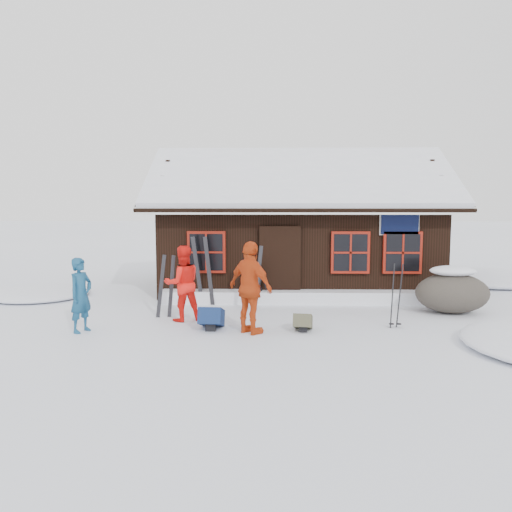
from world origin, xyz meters
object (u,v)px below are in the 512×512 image
object	(u,v)px
skier_teal	(81,295)
backpack_olive	(303,324)
boulder	(452,292)
ski_poles	(396,297)
backpack_blue	(212,321)
skier_orange_left	(183,283)
ski_pair_left	(166,287)
skier_orange_right	(251,288)
skier_crouched	(257,283)

from	to	relation	value
skier_teal	backpack_olive	size ratio (longest dim) A/B	3.12
boulder	ski_poles	xyz separation A→B (m)	(-1.75, -1.50, 0.15)
boulder	backpack_blue	distance (m)	5.98
backpack_blue	ski_poles	bearing A→B (deg)	6.39
backpack_olive	ski_poles	bearing A→B (deg)	17.99
skier_orange_left	boulder	distance (m)	6.54
boulder	backpack_olive	bearing A→B (deg)	-154.27
ski_poles	ski_pair_left	bearing A→B (deg)	170.66
skier_teal	backpack_olive	world-z (taller)	skier_teal
skier_teal	ski_pair_left	bearing A→B (deg)	-24.84
boulder	ski_pair_left	xyz separation A→B (m)	(-6.90, -0.65, 0.19)
skier_teal	skier_orange_right	xyz separation A→B (m)	(3.54, -0.05, 0.18)
skier_teal	ski_poles	world-z (taller)	skier_teal
skier_orange_left	skier_orange_right	distance (m)	1.93
boulder	ski_pair_left	bearing A→B (deg)	-174.60
skier_orange_left	ski_pair_left	xyz separation A→B (m)	(-0.44, 0.32, -0.15)
skier_teal	skier_crouched	bearing A→B (deg)	-26.19
skier_orange_right	boulder	world-z (taller)	skier_orange_right
skier_teal	ski_pair_left	world-z (taller)	skier_teal
ski_poles	backpack_blue	world-z (taller)	ski_poles
skier_teal	backpack_blue	world-z (taller)	skier_teal
ski_poles	backpack_olive	world-z (taller)	ski_poles
boulder	ski_poles	size ratio (longest dim) A/B	1.23
skier_crouched	backpack_blue	size ratio (longest dim) A/B	1.72
skier_crouched	backpack_olive	world-z (taller)	skier_crouched
ski_pair_left	backpack_blue	bearing A→B (deg)	-34.26
skier_orange_right	backpack_blue	xyz separation A→B (m)	(-0.85, 0.34, -0.78)
skier_teal	backpack_olive	xyz separation A→B (m)	(4.63, 0.19, -0.65)
skier_crouched	ski_poles	size ratio (longest dim) A/B	0.77
skier_teal	boulder	xyz separation A→B (m)	(8.40, 2.01, -0.26)
skier_orange_left	backpack_blue	xyz separation A→B (m)	(0.74, -0.75, -0.69)
backpack_blue	backpack_olive	bearing A→B (deg)	0.28
skier_teal	backpack_blue	distance (m)	2.77
skier_teal	ski_pair_left	distance (m)	2.03
skier_crouched	backpack_blue	xyz separation A→B (m)	(-0.90, -2.80, -0.38)
skier_orange_left	ski_pair_left	world-z (taller)	skier_orange_left
skier_teal	ski_poles	size ratio (longest dim) A/B	1.09
boulder	ski_poles	bearing A→B (deg)	-139.47
skier_crouched	ski_poles	distance (m)	4.01
skier_orange_right	backpack_olive	bearing A→B (deg)	-125.33
backpack_blue	backpack_olive	distance (m)	1.95
skier_orange_left	backpack_blue	size ratio (longest dim) A/B	2.68
skier_orange_right	ski_poles	bearing A→B (deg)	-127.66
skier_orange_left	backpack_blue	world-z (taller)	skier_orange_left
backpack_blue	backpack_olive	world-z (taller)	backpack_blue
boulder	backpack_blue	size ratio (longest dim) A/B	2.76
skier_orange_right	backpack_blue	distance (m)	1.21
skier_crouched	ski_pair_left	bearing A→B (deg)	-149.14
skier_crouched	ski_pair_left	xyz separation A→B (m)	(-2.08, -1.73, 0.16)
skier_orange_right	ski_pair_left	bearing A→B (deg)	7.36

